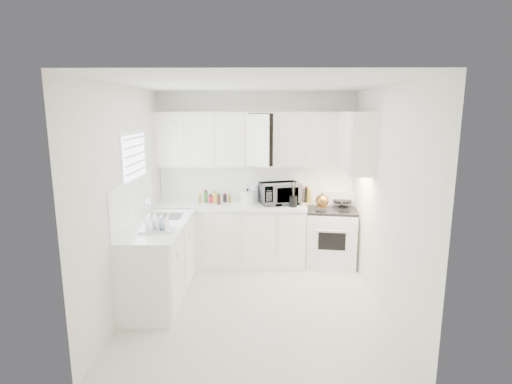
{
  "coord_description": "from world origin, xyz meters",
  "views": [
    {
      "loc": [
        0.05,
        -4.53,
        2.29
      ],
      "look_at": [
        0.0,
        0.7,
        1.25
      ],
      "focal_mm": 28.1,
      "sensor_mm": 36.0,
      "label": 1
    }
  ],
  "objects_px": {
    "utensil_crock": "(293,194)",
    "dish_rack": "(157,222)",
    "tea_kettle": "(322,200)",
    "microwave": "(280,191)",
    "rice_cooker": "(248,196)",
    "stove": "(331,229)"
  },
  "relations": [
    {
      "from": "stove",
      "to": "microwave",
      "type": "relative_size",
      "value": 1.95
    },
    {
      "from": "stove",
      "to": "tea_kettle",
      "type": "relative_size",
      "value": 4.72
    },
    {
      "from": "tea_kettle",
      "to": "rice_cooker",
      "type": "xyz_separation_m",
      "value": [
        -1.09,
        0.16,
        0.02
      ]
    },
    {
      "from": "rice_cooker",
      "to": "dish_rack",
      "type": "xyz_separation_m",
      "value": [
        -1.01,
        -1.41,
        -0.01
      ]
    },
    {
      "from": "tea_kettle",
      "to": "dish_rack",
      "type": "distance_m",
      "value": 2.44
    },
    {
      "from": "microwave",
      "to": "utensil_crock",
      "type": "xyz_separation_m",
      "value": [
        0.18,
        -0.21,
        -0.0
      ]
    },
    {
      "from": "tea_kettle",
      "to": "dish_rack",
      "type": "xyz_separation_m",
      "value": [
        -2.09,
        -1.25,
        0.0
      ]
    },
    {
      "from": "stove",
      "to": "tea_kettle",
      "type": "height_order",
      "value": "tea_kettle"
    },
    {
      "from": "tea_kettle",
      "to": "utensil_crock",
      "type": "height_order",
      "value": "utensil_crock"
    },
    {
      "from": "tea_kettle",
      "to": "utensil_crock",
      "type": "bearing_deg",
      "value": 162.75
    },
    {
      "from": "microwave",
      "to": "dish_rack",
      "type": "xyz_separation_m",
      "value": [
        -1.49,
        -1.42,
        -0.09
      ]
    },
    {
      "from": "stove",
      "to": "utensil_crock",
      "type": "bearing_deg",
      "value": -153.92
    },
    {
      "from": "rice_cooker",
      "to": "tea_kettle",
      "type": "bearing_deg",
      "value": 11.22
    },
    {
      "from": "rice_cooker",
      "to": "dish_rack",
      "type": "bearing_deg",
      "value": -106.0
    },
    {
      "from": "tea_kettle",
      "to": "microwave",
      "type": "relative_size",
      "value": 0.41
    },
    {
      "from": "utensil_crock",
      "to": "dish_rack",
      "type": "relative_size",
      "value": 1.02
    },
    {
      "from": "tea_kettle",
      "to": "utensil_crock",
      "type": "distance_m",
      "value": 0.43
    },
    {
      "from": "stove",
      "to": "microwave",
      "type": "bearing_deg",
      "value": -172.69
    },
    {
      "from": "stove",
      "to": "rice_cooker",
      "type": "distance_m",
      "value": 1.37
    },
    {
      "from": "stove",
      "to": "microwave",
      "type": "height_order",
      "value": "microwave"
    },
    {
      "from": "utensil_crock",
      "to": "stove",
      "type": "bearing_deg",
      "value": 17.76
    },
    {
      "from": "stove",
      "to": "microwave",
      "type": "distance_m",
      "value": 0.98
    }
  ]
}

